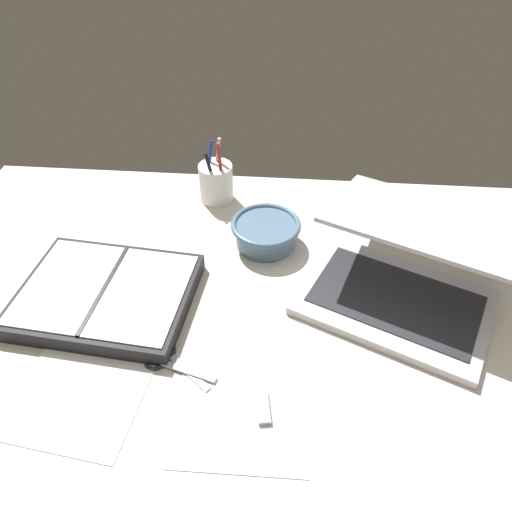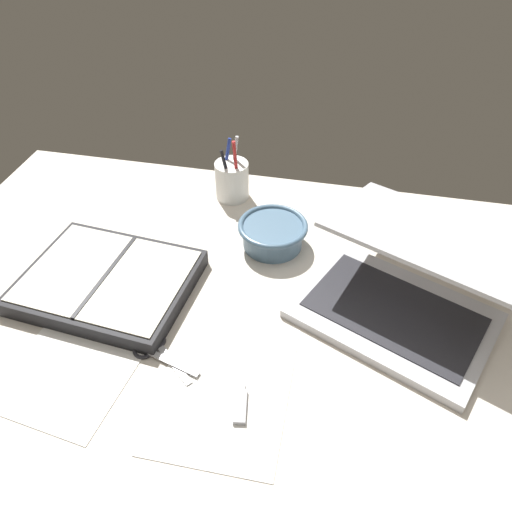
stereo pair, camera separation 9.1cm
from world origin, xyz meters
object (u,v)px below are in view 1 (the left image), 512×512
at_px(pen_cup, 216,182).
at_px(laptop, 405,274).
at_px(scissors, 167,360).
at_px(bowl, 266,232).
at_px(planner, 106,295).

bearing_deg(pen_cup, laptop, -36.02).
xyz_separation_m(laptop, scissors, (-0.42, -0.20, -0.05)).
bearing_deg(pen_cup, bowl, -51.03).
bearing_deg(bowl, pen_cup, 128.97).
height_order(pen_cup, planner, pen_cup).
relative_size(bowl, pen_cup, 0.93).
relative_size(laptop, scissors, 3.46).
height_order(bowl, pen_cup, pen_cup).
distance_m(laptop, scissors, 0.47).
xyz_separation_m(bowl, pen_cup, (-0.13, 0.16, 0.02)).
distance_m(pen_cup, planner, 0.40).
distance_m(laptop, planner, 0.57).
xyz_separation_m(pen_cup, planner, (-0.16, -0.36, -0.03)).
bearing_deg(bowl, scissors, -114.28).
bearing_deg(bowl, laptop, -25.84).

